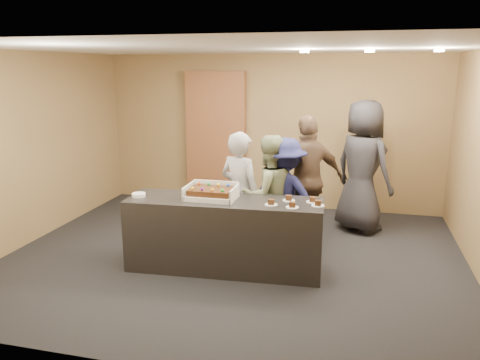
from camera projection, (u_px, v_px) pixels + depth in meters
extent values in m
plane|color=black|center=(234.00, 256.00, 6.29)|extent=(6.00, 6.00, 0.00)
plane|color=white|center=(234.00, 48.00, 5.65)|extent=(6.00, 6.00, 0.00)
cube|color=olive|center=(270.00, 132.00, 8.33)|extent=(6.00, 0.04, 2.70)
cube|color=olive|center=(151.00, 217.00, 3.61)|extent=(6.00, 0.04, 2.70)
cube|color=olive|center=(32.00, 148.00, 6.68)|extent=(0.04, 5.00, 2.70)
cube|color=black|center=(224.00, 234.00, 5.82)|extent=(2.44, 0.85, 0.90)
cube|color=brown|center=(216.00, 139.00, 8.51)|extent=(1.09, 0.15, 2.41)
cube|color=white|center=(211.00, 196.00, 5.74)|extent=(0.59, 0.41, 0.06)
cube|color=white|center=(188.00, 191.00, 5.80)|extent=(0.02, 0.41, 0.16)
cube|color=white|center=(235.00, 194.00, 5.66)|extent=(0.02, 0.41, 0.16)
cube|color=white|center=(216.00, 188.00, 5.92)|extent=(0.59, 0.02, 0.18)
cube|color=black|center=(211.00, 191.00, 5.73)|extent=(0.52, 0.36, 0.07)
sphere|color=#D15418|center=(199.00, 184.00, 5.88)|extent=(0.04, 0.04, 0.04)
sphere|color=green|center=(209.00, 184.00, 5.85)|extent=(0.04, 0.04, 0.04)
sphere|color=yellow|center=(218.00, 185.00, 5.82)|extent=(0.04, 0.04, 0.04)
sphere|color=blue|center=(228.00, 185.00, 5.79)|extent=(0.04, 0.04, 0.04)
sphere|color=yellow|center=(192.00, 188.00, 5.64)|extent=(0.04, 0.04, 0.04)
sphere|color=purple|center=(202.00, 189.00, 5.61)|extent=(0.04, 0.04, 0.04)
sphere|color=#FBA61B|center=(212.00, 190.00, 5.58)|extent=(0.04, 0.04, 0.04)
sphere|color=green|center=(222.00, 190.00, 5.55)|extent=(0.04, 0.04, 0.04)
cylinder|color=white|center=(139.00, 195.00, 5.84)|extent=(0.17, 0.17, 0.04)
cylinder|color=white|center=(271.00, 205.00, 5.49)|extent=(0.15, 0.15, 0.01)
cube|color=black|center=(271.00, 202.00, 5.48)|extent=(0.07, 0.06, 0.06)
cylinder|color=white|center=(289.00, 200.00, 5.66)|extent=(0.15, 0.15, 0.01)
cube|color=black|center=(289.00, 198.00, 5.65)|extent=(0.07, 0.06, 0.06)
cylinder|color=white|center=(292.00, 207.00, 5.38)|extent=(0.15, 0.15, 0.01)
cube|color=black|center=(292.00, 204.00, 5.38)|extent=(0.07, 0.06, 0.06)
cylinder|color=white|center=(312.00, 202.00, 5.60)|extent=(0.15, 0.15, 0.01)
cube|color=black|center=(313.00, 199.00, 5.59)|extent=(0.07, 0.06, 0.06)
cylinder|color=white|center=(318.00, 206.00, 5.45)|extent=(0.15, 0.15, 0.01)
cube|color=black|center=(318.00, 203.00, 5.44)|extent=(0.07, 0.06, 0.06)
imported|color=#A1A1A6|center=(240.00, 194.00, 6.18)|extent=(0.72, 0.61, 1.67)
imported|color=gray|center=(268.00, 195.00, 6.22)|extent=(1.00, 0.96, 1.62)
imported|color=#171A46|center=(285.00, 196.00, 6.27)|extent=(1.10, 0.75, 1.58)
imported|color=brown|center=(308.00, 180.00, 6.61)|extent=(1.16, 0.92, 1.83)
imported|color=#26262A|center=(363.00, 167.00, 7.08)|extent=(1.17, 1.12, 2.01)
cylinder|color=#FFEAC6|center=(305.00, 51.00, 5.94)|extent=(0.12, 0.12, 0.03)
cylinder|color=#FFEAC6|center=(370.00, 51.00, 5.75)|extent=(0.12, 0.12, 0.03)
cylinder|color=#FFEAC6|center=(439.00, 50.00, 5.56)|extent=(0.12, 0.12, 0.03)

